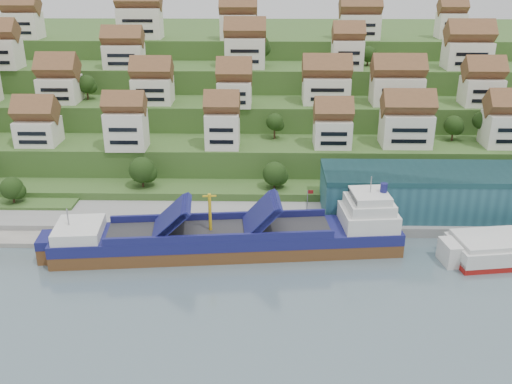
{
  "coord_description": "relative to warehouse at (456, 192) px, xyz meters",
  "views": [
    {
      "loc": [
        9.09,
        -101.95,
        56.65
      ],
      "look_at": [
        6.92,
        14.0,
        8.0
      ],
      "focal_mm": 40.0,
      "sensor_mm": 36.0,
      "label": 1
    }
  ],
  "objects": [
    {
      "name": "hillside_village",
      "position": [
        -52.76,
        43.19,
        17.2
      ],
      "size": [
        156.54,
        63.36,
        29.53
      ],
      "color": "white",
      "rests_on": "ground"
    },
    {
      "name": "ground",
      "position": [
        -52.0,
        -17.0,
        -7.2
      ],
      "size": [
        300.0,
        300.0,
        0.0
      ],
      "primitive_type": "plane",
      "color": "slate",
      "rests_on": "ground"
    },
    {
      "name": "cargo_ship",
      "position": [
        -48.49,
        -15.55,
        -4.19
      ],
      "size": [
        70.66,
        17.53,
        15.41
      ],
      "rotation": [
        0.0,
        0.0,
        0.1
      ],
      "color": "brown",
      "rests_on": "ground"
    },
    {
      "name": "hillside_trees",
      "position": [
        -56.37,
        25.95,
        8.92
      ],
      "size": [
        141.66,
        62.25,
        30.51
      ],
      "color": "#203C14",
      "rests_on": "ground"
    },
    {
      "name": "warehouse",
      "position": [
        0.0,
        0.0,
        0.0
      ],
      "size": [
        60.0,
        15.0,
        10.0
      ],
      "primitive_type": "cube",
      "color": "#245563",
      "rests_on": "quay"
    },
    {
      "name": "hillside",
      "position": [
        -52.0,
        86.55,
        3.46
      ],
      "size": [
        260.0,
        128.0,
        31.0
      ],
      "color": "#2D4C1E",
      "rests_on": "ground"
    },
    {
      "name": "flagpole",
      "position": [
        -33.89,
        -7.0,
        -0.32
      ],
      "size": [
        1.28,
        0.16,
        8.0
      ],
      "color": "gray",
      "rests_on": "quay"
    },
    {
      "name": "quay",
      "position": [
        -32.0,
        -2.0,
        -6.1
      ],
      "size": [
        180.0,
        14.0,
        2.2
      ],
      "primitive_type": "cube",
      "color": "gray",
      "rests_on": "ground"
    }
  ]
}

